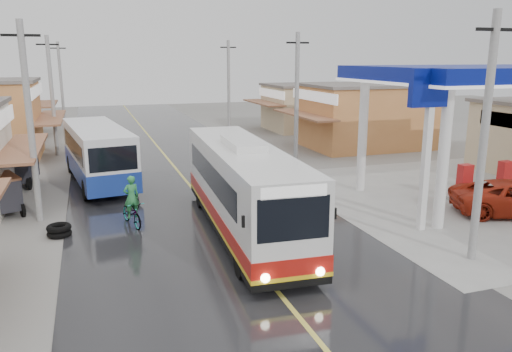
# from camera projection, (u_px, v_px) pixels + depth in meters

# --- Properties ---
(ground) EXTENTS (120.00, 120.00, 0.00)m
(ground) POSITION_uv_depth(u_px,v_px,m) (276.00, 290.00, 14.51)
(ground) COLOR slate
(ground) RESTS_ON ground
(road) EXTENTS (12.00, 90.00, 0.02)m
(road) POSITION_uv_depth(u_px,v_px,m) (182.00, 176.00, 28.33)
(road) COLOR black
(road) RESTS_ON ground
(centre_line) EXTENTS (0.15, 90.00, 0.01)m
(centre_line) POSITION_uv_depth(u_px,v_px,m) (182.00, 176.00, 28.33)
(centre_line) COLOR #D8CC4C
(centre_line) RESTS_ON road
(shopfronts_right) EXTENTS (11.00, 44.00, 4.80)m
(shopfronts_right) POSITION_uv_depth(u_px,v_px,m) (436.00, 169.00, 30.23)
(shopfronts_right) COLOR beige
(shopfronts_right) RESTS_ON ground
(utility_poles_left) EXTENTS (1.60, 50.00, 8.00)m
(utility_poles_left) POSITION_uv_depth(u_px,v_px,m) (51.00, 182.00, 27.08)
(utility_poles_left) COLOR gray
(utility_poles_left) RESTS_ON ground
(utility_poles_right) EXTENTS (1.60, 36.00, 8.00)m
(utility_poles_right) POSITION_uv_depth(u_px,v_px,m) (295.00, 168.00, 30.51)
(utility_poles_right) COLOR gray
(utility_poles_right) RESTS_ON ground
(coach_bus) EXTENTS (3.20, 11.65, 3.60)m
(coach_bus) POSITION_uv_depth(u_px,v_px,m) (243.00, 188.00, 18.97)
(coach_bus) COLOR silver
(coach_bus) RESTS_ON road
(second_bus) EXTENTS (3.64, 9.41, 3.04)m
(second_bus) POSITION_uv_depth(u_px,v_px,m) (98.00, 153.00, 26.39)
(second_bus) COLOR silver
(second_bus) RESTS_ON road
(cyclist) EXTENTS (1.15, 2.06, 2.10)m
(cyclist) POSITION_uv_depth(u_px,v_px,m) (132.00, 209.00, 19.85)
(cyclist) COLOR black
(cyclist) RESTS_ON ground
(tricycle_far) EXTENTS (1.92, 2.64, 1.87)m
(tricycle_far) POSITION_uv_depth(u_px,v_px,m) (19.00, 166.00, 25.99)
(tricycle_far) COLOR #26262D
(tricycle_far) RESTS_ON ground
(tyre_stack) EXTENTS (0.91, 0.91, 0.46)m
(tyre_stack) POSITION_uv_depth(u_px,v_px,m) (59.00, 230.00, 18.78)
(tyre_stack) COLOR black
(tyre_stack) RESTS_ON ground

